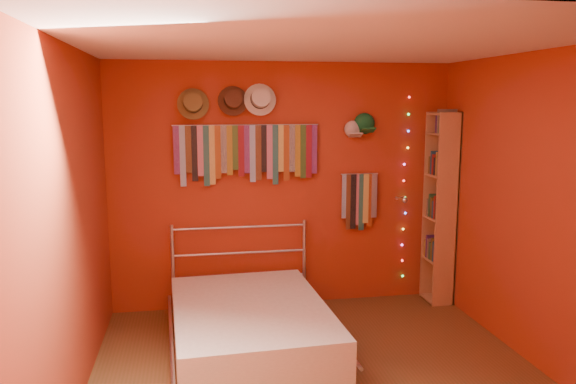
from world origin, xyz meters
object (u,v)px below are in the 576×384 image
reading_lamp (403,200)px  bookshelf (443,207)px  tie_rack (247,151)px  bed (250,325)px

reading_lamp → bookshelf: bookshelf is taller
tie_rack → bed: size_ratio=0.76×
reading_lamp → bed: bearing=-153.5°
bookshelf → bed: bearing=-158.6°
bookshelf → bed: size_ratio=1.05×
bookshelf → tie_rack: bearing=175.7°
reading_lamp → bed: (-1.69, -0.84, -0.90)m
reading_lamp → bookshelf: 0.45m
tie_rack → bed: bearing=-95.1°
bookshelf → bed: (-2.13, -0.83, -0.80)m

